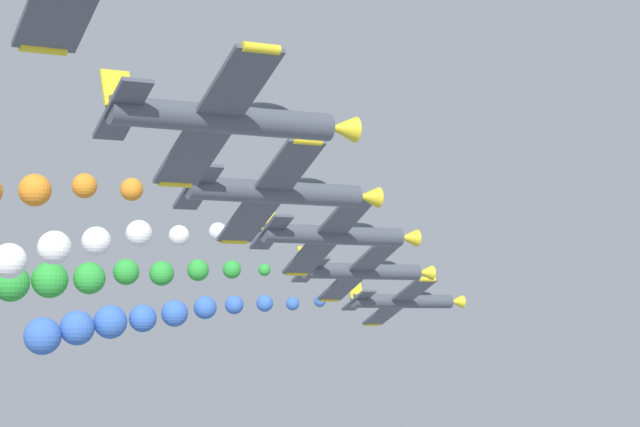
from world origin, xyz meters
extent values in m
cylinder|color=#474C56|center=(-26.14, 21.03, 91.46)|extent=(1.43, 9.00, 1.43)
cone|color=yellow|center=(-26.14, 26.13, 91.46)|extent=(1.36, 1.20, 1.36)
cube|color=#474C56|center=(-26.10, 20.63, 91.36)|extent=(8.61, 1.90, 3.58)
cylinder|color=yellow|center=(-30.37, 20.63, 89.66)|extent=(0.47, 1.40, 0.47)
cylinder|color=yellow|center=(-21.83, 20.63, 93.07)|extent=(0.47, 1.40, 0.47)
cube|color=#474C56|center=(-26.16, 17.03, 91.50)|extent=(3.60, 1.20, 1.58)
cube|color=yellow|center=(-26.49, 16.93, 92.35)|extent=(0.72, 1.10, 1.54)
ellipsoid|color=black|center=(-26.32, 22.83, 91.92)|extent=(1.00, 2.20, 0.95)
sphere|color=blue|center=(-26.30, 13.65, 91.42)|extent=(0.93, 0.93, 0.93)
sphere|color=blue|center=(-26.22, 11.27, 91.21)|extent=(1.03, 1.03, 1.03)
sphere|color=blue|center=(-26.14, 8.90, 91.22)|extent=(1.27, 1.27, 1.27)
sphere|color=blue|center=(-26.43, 6.52, 91.09)|extent=(1.40, 1.40, 1.40)
sphere|color=blue|center=(-26.31, 4.14, 90.88)|extent=(1.72, 1.72, 1.72)
sphere|color=blue|center=(-26.33, 1.76, 90.46)|extent=(1.97, 1.97, 1.97)
sphere|color=blue|center=(-26.45, -0.61, 90.10)|extent=(2.01, 2.01, 2.01)
sphere|color=blue|center=(-26.56, -2.99, 89.84)|extent=(2.40, 2.40, 2.40)
sphere|color=blue|center=(-26.65, -5.37, 89.42)|extent=(2.46, 2.46, 2.46)
sphere|color=blue|center=(-26.90, -7.75, 88.86)|extent=(2.63, 2.63, 2.63)
cylinder|color=#474C56|center=(-15.87, 11.53, 93.32)|extent=(1.44, 9.00, 1.44)
cone|color=yellow|center=(-15.87, 16.63, 93.32)|extent=(1.37, 1.20, 1.37)
cube|color=#474C56|center=(-15.83, 11.13, 93.23)|extent=(8.56, 1.90, 3.71)
cylinder|color=yellow|center=(-20.08, 11.13, 91.46)|extent=(0.47, 1.40, 0.47)
cylinder|color=yellow|center=(-11.59, 11.13, 95.00)|extent=(0.47, 1.40, 0.47)
cube|color=#474C56|center=(-15.89, 7.53, 93.37)|extent=(3.58, 1.20, 1.63)
cube|color=yellow|center=(-16.24, 7.43, 94.21)|extent=(0.75, 1.10, 1.53)
ellipsoid|color=black|center=(-16.06, 13.33, 93.78)|extent=(1.01, 2.20, 0.95)
sphere|color=green|center=(-15.96, 4.14, 93.30)|extent=(0.83, 0.83, 0.83)
sphere|color=green|center=(-15.89, 1.75, 93.28)|extent=(1.22, 1.22, 1.22)
sphere|color=green|center=(-15.82, -0.64, 93.19)|extent=(1.41, 1.41, 1.41)
sphere|color=green|center=(-16.07, -3.03, 92.95)|extent=(1.59, 1.59, 1.59)
sphere|color=green|center=(-15.95, -5.42, 92.99)|extent=(1.65, 1.65, 1.65)
sphere|color=green|center=(-15.87, -7.81, 92.56)|extent=(2.00, 2.00, 2.00)
sphere|color=green|center=(-16.18, -10.20, 92.44)|extent=(2.25, 2.25, 2.25)
sphere|color=green|center=(-16.14, -12.59, 92.23)|extent=(2.32, 2.32, 2.32)
cylinder|color=#474C56|center=(-4.94, 3.46, 94.92)|extent=(1.47, 9.00, 1.47)
cone|color=yellow|center=(-4.94, 8.56, 94.92)|extent=(1.39, 1.20, 1.39)
cube|color=#474C56|center=(-4.90, 3.06, 94.83)|extent=(8.39, 1.90, 4.10)
cylinder|color=yellow|center=(-9.05, 3.06, 92.86)|extent=(0.48, 1.40, 0.48)
cylinder|color=yellow|center=(-0.74, 3.06, 96.80)|extent=(0.48, 1.40, 0.48)
cube|color=#474C56|center=(-4.96, -0.54, 94.97)|extent=(3.51, 1.20, 1.79)
cube|color=yellow|center=(-5.35, -0.64, 95.79)|extent=(0.81, 1.10, 1.51)
ellipsoid|color=black|center=(-5.15, 5.26, 95.37)|extent=(1.02, 2.20, 0.98)
sphere|color=white|center=(-4.92, -3.83, 94.89)|extent=(1.04, 1.04, 1.04)
sphere|color=white|center=(-4.95, -6.11, 94.60)|extent=(1.15, 1.15, 1.15)
sphere|color=white|center=(-4.99, -8.40, 94.65)|extent=(1.45, 1.45, 1.45)
sphere|color=white|center=(-5.23, -10.69, 94.17)|extent=(1.59, 1.59, 1.59)
sphere|color=white|center=(-5.09, -12.97, 93.77)|extent=(1.79, 1.79, 1.79)
sphere|color=white|center=(-5.32, -15.26, 93.03)|extent=(1.85, 1.85, 1.85)
cylinder|color=#474C56|center=(5.01, -5.00, 96.13)|extent=(1.47, 9.00, 1.47)
cone|color=yellow|center=(5.01, 0.10, 96.13)|extent=(1.40, 1.20, 1.40)
cube|color=#474C56|center=(5.05, -5.40, 96.04)|extent=(8.35, 1.90, 4.19)
cylinder|color=yellow|center=(0.92, -5.40, 94.03)|extent=(0.48, 1.40, 0.48)
cylinder|color=yellow|center=(9.19, -5.40, 98.05)|extent=(0.48, 1.40, 0.48)
cube|color=#474C56|center=(4.99, -9.00, 96.17)|extent=(3.50, 1.20, 1.82)
cube|color=yellow|center=(4.59, -9.10, 97.00)|extent=(0.83, 1.10, 1.50)
ellipsoid|color=black|center=(4.79, -3.20, 96.57)|extent=(1.03, 2.20, 0.98)
sphere|color=orange|center=(4.92, -12.20, 95.93)|extent=(1.05, 1.05, 1.05)
sphere|color=orange|center=(4.91, -14.40, 95.98)|extent=(1.13, 1.13, 1.13)
sphere|color=orange|center=(4.82, -16.59, 95.69)|extent=(1.45, 1.45, 1.45)
cylinder|color=#474C56|center=(15.48, -12.15, 97.62)|extent=(1.46, 9.00, 1.46)
cone|color=yellow|center=(15.48, -7.05, 97.62)|extent=(1.39, 1.20, 1.39)
cube|color=#474C56|center=(15.52, -12.55, 97.53)|extent=(8.41, 1.90, 4.07)
cylinder|color=yellow|center=(11.35, -12.55, 95.58)|extent=(0.48, 1.40, 0.48)
cylinder|color=yellow|center=(19.69, -12.55, 99.48)|extent=(0.48, 1.40, 0.48)
cube|color=#474C56|center=(15.46, -16.15, 97.67)|extent=(3.52, 1.20, 1.77)
cube|color=yellow|center=(15.07, -16.25, 98.50)|extent=(0.81, 1.10, 1.51)
ellipsoid|color=black|center=(15.27, -10.35, 98.07)|extent=(1.02, 2.20, 0.97)
cylinder|color=yellow|center=(22.55, -20.96, 98.07)|extent=(0.47, 1.40, 0.47)
camera|label=1|loc=(58.12, -30.21, 90.08)|focal=69.11mm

